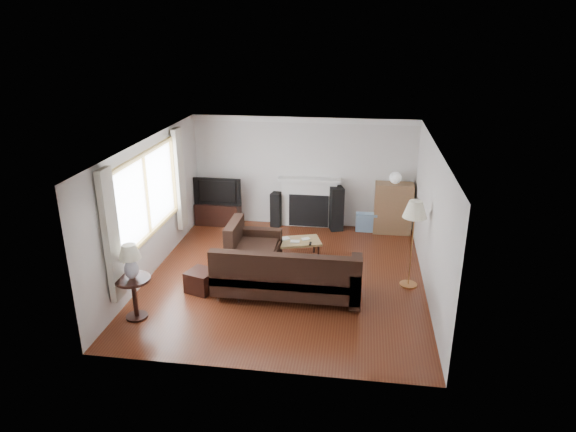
# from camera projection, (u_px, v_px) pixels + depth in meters

# --- Properties ---
(room) EXTENTS (5.10, 5.60, 2.54)m
(room) POSITION_uv_depth(u_px,v_px,m) (286.00, 214.00, 9.04)
(room) COLOR #592513
(room) RESTS_ON ground
(window) EXTENTS (0.12, 2.74, 1.54)m
(window) POSITION_uv_depth(u_px,v_px,m) (147.00, 195.00, 9.08)
(window) COLOR olive
(window) RESTS_ON room
(curtain_near) EXTENTS (0.10, 0.35, 2.10)m
(curtain_near) POSITION_uv_depth(u_px,v_px,m) (111.00, 236.00, 7.71)
(curtain_near) COLOR beige
(curtain_near) RESTS_ON room
(curtain_far) EXTENTS (0.10, 0.35, 2.10)m
(curtain_far) POSITION_uv_depth(u_px,v_px,m) (180.00, 179.00, 10.53)
(curtain_far) COLOR beige
(curtain_far) RESTS_ON room
(fireplace) EXTENTS (1.40, 0.26, 1.15)m
(fireplace) POSITION_uv_depth(u_px,v_px,m) (309.00, 202.00, 11.70)
(fireplace) COLOR white
(fireplace) RESTS_ON room
(tv_stand) EXTENTS (1.02, 0.46, 0.51)m
(tv_stand) POSITION_uv_depth(u_px,v_px,m) (218.00, 213.00, 11.96)
(tv_stand) COLOR black
(tv_stand) RESTS_ON ground
(television) EXTENTS (1.10, 0.14, 0.63)m
(television) POSITION_uv_depth(u_px,v_px,m) (219.00, 190.00, 11.75)
(television) COLOR black
(television) RESTS_ON tv_stand
(speaker_left) EXTENTS (0.26, 0.30, 0.79)m
(speaker_left) POSITION_uv_depth(u_px,v_px,m) (276.00, 209.00, 11.78)
(speaker_left) COLOR black
(speaker_left) RESTS_ON ground
(speaker_right) EXTENTS (0.37, 0.40, 1.00)m
(speaker_right) POSITION_uv_depth(u_px,v_px,m) (336.00, 209.00, 11.53)
(speaker_right) COLOR black
(speaker_right) RESTS_ON ground
(bookshelf) EXTENTS (0.83, 0.39, 1.14)m
(bookshelf) POSITION_uv_depth(u_px,v_px,m) (393.00, 208.00, 11.34)
(bookshelf) COLOR brown
(bookshelf) RESTS_ON ground
(globe_lamp) EXTENTS (0.26, 0.26, 0.26)m
(globe_lamp) POSITION_uv_depth(u_px,v_px,m) (395.00, 178.00, 11.10)
(globe_lamp) COLOR white
(globe_lamp) RESTS_ON bookshelf
(sectional_sofa) EXTENTS (2.70, 1.97, 0.87)m
(sectional_sofa) POSITION_uv_depth(u_px,v_px,m) (288.00, 272.00, 8.71)
(sectional_sofa) COLOR black
(sectional_sofa) RESTS_ON ground
(coffee_table) EXTENTS (1.09, 0.80, 0.38)m
(coffee_table) POSITION_uv_depth(u_px,v_px,m) (295.00, 249.00, 10.20)
(coffee_table) COLOR #9B7C4A
(coffee_table) RESTS_ON ground
(footstool) EXTENTS (0.56, 0.56, 0.37)m
(footstool) POSITION_uv_depth(u_px,v_px,m) (201.00, 281.00, 8.95)
(footstool) COLOR black
(footstool) RESTS_ON ground
(floor_lamp) EXTENTS (0.45, 0.45, 1.60)m
(floor_lamp) POSITION_uv_depth(u_px,v_px,m) (412.00, 244.00, 8.91)
(floor_lamp) COLOR #BF7C42
(floor_lamp) RESTS_ON ground
(side_table) EXTENTS (0.56, 0.56, 0.70)m
(side_table) POSITION_uv_depth(u_px,v_px,m) (135.00, 298.00, 8.07)
(side_table) COLOR black
(side_table) RESTS_ON ground
(table_lamp) EXTENTS (0.34, 0.34, 0.56)m
(table_lamp) POSITION_uv_depth(u_px,v_px,m) (131.00, 262.00, 7.85)
(table_lamp) COLOR silver
(table_lamp) RESTS_ON side_table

